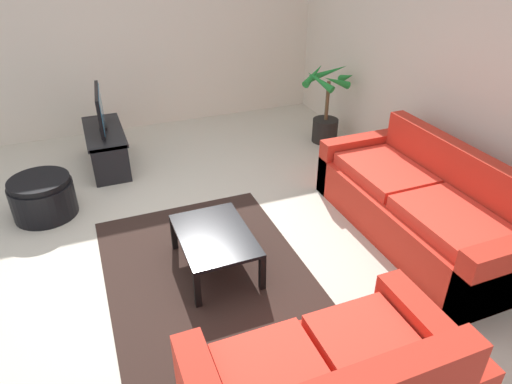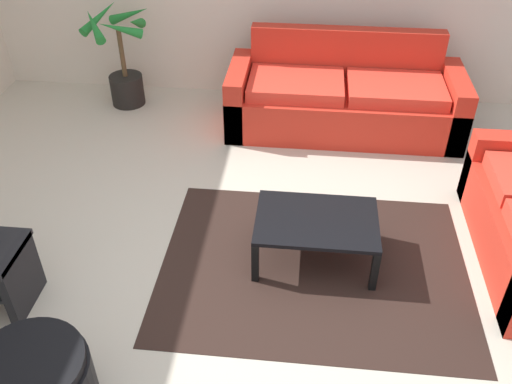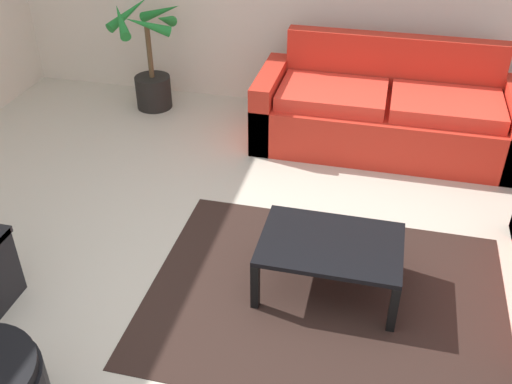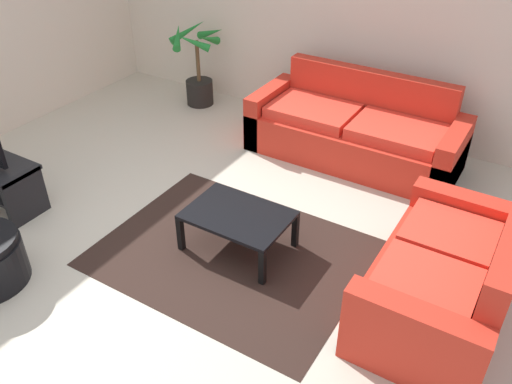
{
  "view_description": "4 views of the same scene",
  "coord_description": "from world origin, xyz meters",
  "px_view_note": "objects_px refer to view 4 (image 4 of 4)",
  "views": [
    {
      "loc": [
        3.69,
        -0.54,
        2.65
      ],
      "look_at": [
        0.57,
        0.7,
        0.68
      ],
      "focal_mm": 32.16,
      "sensor_mm": 36.0,
      "label": 1
    },
    {
      "loc": [
        0.48,
        -2.72,
        2.83
      ],
      "look_at": [
        0.14,
        0.51,
        0.42
      ],
      "focal_mm": 38.82,
      "sensor_mm": 36.0,
      "label": 2
    },
    {
      "loc": [
        0.8,
        -2.49,
        2.58
      ],
      "look_at": [
        0.11,
        0.37,
        0.61
      ],
      "focal_mm": 41.04,
      "sensor_mm": 36.0,
      "label": 3
    },
    {
      "loc": [
        2.58,
        -2.64,
        2.98
      ],
      "look_at": [
        0.69,
        0.44,
        0.54
      ],
      "focal_mm": 37.06,
      "sensor_mm": 36.0,
      "label": 4
    }
  ],
  "objects_px": {
    "couch_loveseat": "(445,281)",
    "coffee_table": "(238,218)",
    "potted_palm": "(198,72)",
    "couch_main": "(355,133)"
  },
  "relations": [
    {
      "from": "potted_palm",
      "to": "couch_main",
      "type": "bearing_deg",
      "value": -6.68
    },
    {
      "from": "coffee_table",
      "to": "couch_loveseat",
      "type": "bearing_deg",
      "value": 5.55
    },
    {
      "from": "couch_loveseat",
      "to": "coffee_table",
      "type": "bearing_deg",
      "value": -174.45
    },
    {
      "from": "couch_main",
      "to": "couch_loveseat",
      "type": "height_order",
      "value": "same"
    },
    {
      "from": "couch_main",
      "to": "couch_loveseat",
      "type": "distance_m",
      "value": 2.32
    },
    {
      "from": "couch_loveseat",
      "to": "coffee_table",
      "type": "relative_size",
      "value": 1.83
    },
    {
      "from": "coffee_table",
      "to": "potted_palm",
      "type": "distance_m",
      "value": 3.06
    },
    {
      "from": "couch_main",
      "to": "potted_palm",
      "type": "bearing_deg",
      "value": 173.32
    },
    {
      "from": "couch_main",
      "to": "coffee_table",
      "type": "relative_size",
      "value": 2.62
    },
    {
      "from": "couch_main",
      "to": "potted_palm",
      "type": "xyz_separation_m",
      "value": [
        -2.31,
        0.27,
        0.13
      ]
    }
  ]
}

